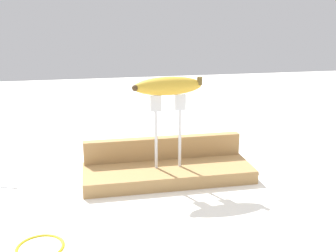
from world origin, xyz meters
The scene contains 7 objects.
ground_plane centered at (0.00, 0.00, 0.00)m, with size 3.00×3.00×0.00m, color white.
wooden_board centered at (0.00, 0.00, 0.02)m, with size 0.39×0.14×0.03m, color #A87F4C.
board_backstop centered at (0.00, 0.06, 0.06)m, with size 0.39×0.02×0.05m, color #A87F4C.
fork_stand_center centered at (0.00, 0.00, 0.13)m, with size 0.08×0.01×0.17m.
banana_raised_center centered at (0.00, 0.00, 0.22)m, with size 0.16×0.05×0.04m.
banana_chunk_near centered at (0.05, 0.18, 0.02)m, with size 0.06×0.05×0.04m.
wire_coil centered at (-0.27, -0.24, 0.00)m, with size 0.08×0.08×0.01m, color gold.
Camera 1 is at (-0.18, -0.87, 0.39)m, focal length 43.22 mm.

